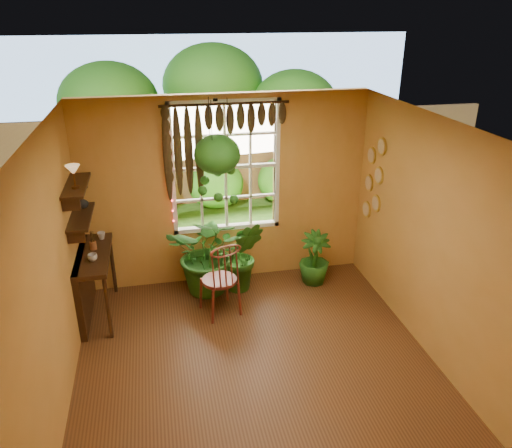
{
  "coord_description": "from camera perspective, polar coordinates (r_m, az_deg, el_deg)",
  "views": [
    {
      "loc": [
        -0.94,
        -4.27,
        3.73
      ],
      "look_at": [
        0.19,
        1.15,
        1.31
      ],
      "focal_mm": 35.0,
      "sensor_mm": 36.0,
      "label": 1
    }
  ],
  "objects": [
    {
      "name": "floor",
      "position": [
        5.75,
        0.48,
        -16.88
      ],
      "size": [
        4.5,
        4.5,
        0.0
      ],
      "primitive_type": "plane",
      "color": "brown",
      "rests_on": "ground"
    },
    {
      "name": "ceiling",
      "position": [
        4.49,
        0.59,
        10.31
      ],
      "size": [
        4.5,
        4.5,
        0.0
      ],
      "primitive_type": "plane",
      "rotation": [
        3.14,
        0.0,
        0.0
      ],
      "color": "white",
      "rests_on": "wall_back"
    },
    {
      "name": "wall_back",
      "position": [
        7.0,
        -3.4,
        3.69
      ],
      "size": [
        4.0,
        0.0,
        4.0
      ],
      "primitive_type": "plane",
      "rotation": [
        1.57,
        0.0,
        0.0
      ],
      "color": "gold",
      "rests_on": "floor"
    },
    {
      "name": "wall_left",
      "position": [
        5.0,
        -22.64,
        -6.85
      ],
      "size": [
        0.0,
        4.5,
        4.5
      ],
      "primitive_type": "plane",
      "rotation": [
        1.57,
        0.0,
        1.57
      ],
      "color": "gold",
      "rests_on": "floor"
    },
    {
      "name": "wall_right",
      "position": [
        5.71,
        20.58,
        -2.7
      ],
      "size": [
        0.0,
        4.5,
        4.5
      ],
      "primitive_type": "plane",
      "rotation": [
        1.57,
        0.0,
        -1.57
      ],
      "color": "gold",
      "rests_on": "floor"
    },
    {
      "name": "window",
      "position": [
        6.92,
        -3.51,
        6.5
      ],
      "size": [
        1.52,
        0.1,
        1.86
      ],
      "color": "white",
      "rests_on": "wall_back"
    },
    {
      "name": "valance_vine",
      "position": [
        6.65,
        -4.21,
        10.9
      ],
      "size": [
        1.7,
        0.12,
        1.1
      ],
      "color": "#33200E",
      "rests_on": "window"
    },
    {
      "name": "string_lights",
      "position": [
        6.76,
        -9.83,
        6.21
      ],
      "size": [
        0.03,
        0.03,
        1.54
      ],
      "primitive_type": null,
      "color": "#FF2633",
      "rests_on": "window"
    },
    {
      "name": "wall_plates",
      "position": [
        7.07,
        13.27,
        4.99
      ],
      "size": [
        0.04,
        0.32,
        1.1
      ],
      "primitive_type": null,
      "color": "#F2EAC6",
      "rests_on": "wall_right"
    },
    {
      "name": "counter_ledge",
      "position": [
        6.75,
        -18.69,
        -5.9
      ],
      "size": [
        0.4,
        1.2,
        0.9
      ],
      "color": "#33200E",
      "rests_on": "floor"
    },
    {
      "name": "shelf_lower",
      "position": [
        6.38,
        -19.37,
        0.78
      ],
      "size": [
        0.25,
        0.9,
        0.04
      ],
      "primitive_type": "cube",
      "color": "#33200E",
      "rests_on": "wall_left"
    },
    {
      "name": "shelf_upper",
      "position": [
        6.25,
        -19.86,
        4.16
      ],
      "size": [
        0.25,
        0.9,
        0.04
      ],
      "primitive_type": "cube",
      "color": "#33200E",
      "rests_on": "wall_left"
    },
    {
      "name": "backyard",
      "position": [
        11.47,
        -5.76,
        11.18
      ],
      "size": [
        14.0,
        10.0,
        12.0
      ],
      "color": "#295016",
      "rests_on": "ground"
    },
    {
      "name": "windsor_chair",
      "position": [
        6.56,
        -4.04,
        -7.48
      ],
      "size": [
        0.57,
        0.59,
        1.22
      ],
      "rotation": [
        0.0,
        0.0,
        0.3
      ],
      "color": "maroon",
      "rests_on": "floor"
    },
    {
      "name": "potted_plant_left",
      "position": [
        6.94,
        -5.31,
        -3.28
      ],
      "size": [
        1.36,
        1.28,
        1.21
      ],
      "primitive_type": "imported",
      "rotation": [
        0.0,
        0.0,
        -0.38
      ],
      "color": "#1A5416",
      "rests_on": "floor"
    },
    {
      "name": "potted_plant_mid",
      "position": [
        7.0,
        -1.58,
        -3.63
      ],
      "size": [
        0.66,
        0.57,
        1.06
      ],
      "primitive_type": "imported",
      "rotation": [
        0.0,
        0.0,
        -0.18
      ],
      "color": "#1A5416",
      "rests_on": "floor"
    },
    {
      "name": "potted_plant_right",
      "position": [
        7.27,
        6.7,
        -3.88
      ],
      "size": [
        0.44,
        0.44,
        0.79
      ],
      "primitive_type": "imported",
      "rotation": [
        0.0,
        0.0,
        -0.01
      ],
      "color": "#1A5416",
      "rests_on": "floor"
    },
    {
      "name": "hanging_basket",
      "position": [
        6.51,
        -4.44,
        7.27
      ],
      "size": [
        0.6,
        0.6,
        1.38
      ],
      "color": "black",
      "rests_on": "ceiling"
    },
    {
      "name": "cup_a",
      "position": [
        6.37,
        -18.17,
        -3.64
      ],
      "size": [
        0.11,
        0.11,
        0.09
      ],
      "primitive_type": "imported",
      "rotation": [
        0.0,
        0.0,
        -0.01
      ],
      "color": "silver",
      "rests_on": "counter_ledge"
    },
    {
      "name": "cup_b",
      "position": [
        6.91,
        -17.25,
        -1.28
      ],
      "size": [
        0.11,
        0.11,
        0.1
      ],
      "primitive_type": "imported",
      "rotation": [
        0.0,
        0.0,
        0.05
      ],
      "color": "beige",
      "rests_on": "counter_ledge"
    },
    {
      "name": "brush_jar",
      "position": [
        6.63,
        -18.19,
        -1.8
      ],
      "size": [
        0.08,
        0.08,
        0.31
      ],
      "color": "brown",
      "rests_on": "counter_ledge"
    },
    {
      "name": "shelf_vase",
      "position": [
        6.59,
        -19.19,
        2.36
      ],
      "size": [
        0.14,
        0.14,
        0.14
      ],
      "primitive_type": "imported",
      "rotation": [
        0.0,
        0.0,
        -0.05
      ],
      "color": "#B2AD99",
      "rests_on": "shelf_lower"
    },
    {
      "name": "tiffany_lamp",
      "position": [
        6.04,
        -20.17,
        5.68
      ],
      "size": [
        0.17,
        0.17,
        0.28
      ],
      "color": "#563218",
      "rests_on": "shelf_upper"
    }
  ]
}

